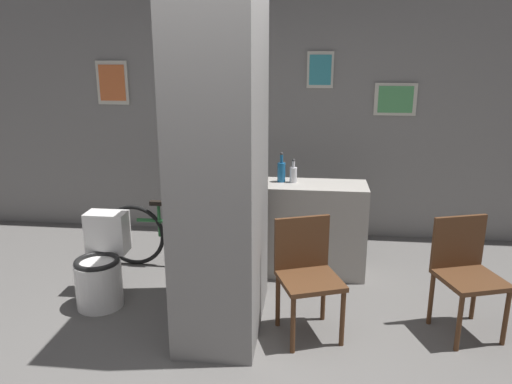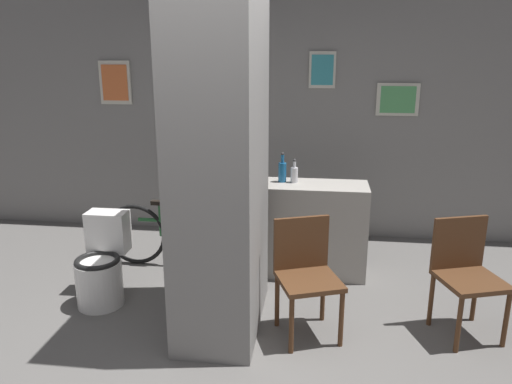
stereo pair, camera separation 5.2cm
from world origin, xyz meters
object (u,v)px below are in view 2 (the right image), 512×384
Objects in this scene: bicycle at (188,235)px; bottle_tall at (282,171)px; chair_by_doorway at (466,271)px; chair_near_pillar at (306,271)px; toilet at (102,267)px.

bottle_tall reaches higher than bicycle.
chair_by_doorway is 2.50m from bicycle.
chair_near_pillar is 1.23m from bottle_tall.
chair_by_doorway reaches higher than toilet.
chair_near_pillar is 1.56m from bicycle.
bottle_tall reaches higher than chair_near_pillar.
chair_near_pillar is (1.70, -0.25, 0.18)m from toilet.
bicycle is at bearing 141.48° from chair_by_doorway.
bicycle is at bearing -175.32° from bottle_tall.
bottle_tall reaches higher than chair_by_doorway.
toilet is at bearing 150.99° from chair_near_pillar.
chair_near_pillar is 0.52× the size of bicycle.
chair_by_doorway is 0.52× the size of bicycle.
toilet is 0.85× the size of chair_near_pillar.
chair_near_pillar is at bearing -8.45° from toilet.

